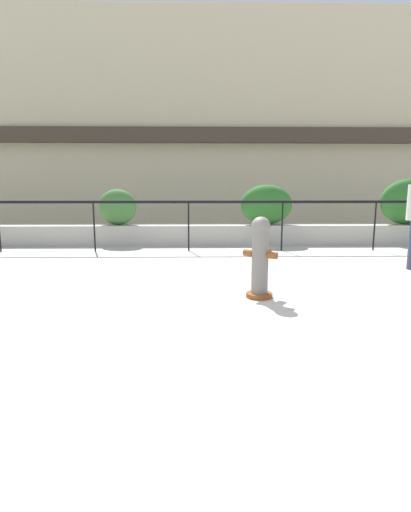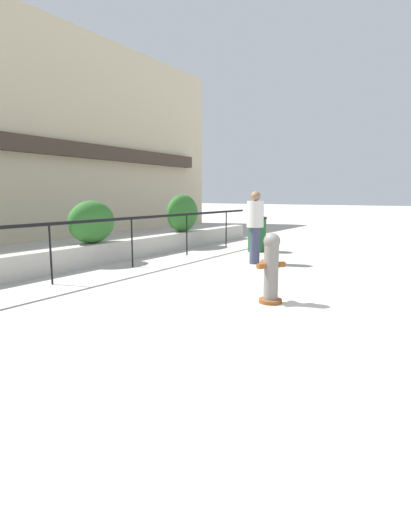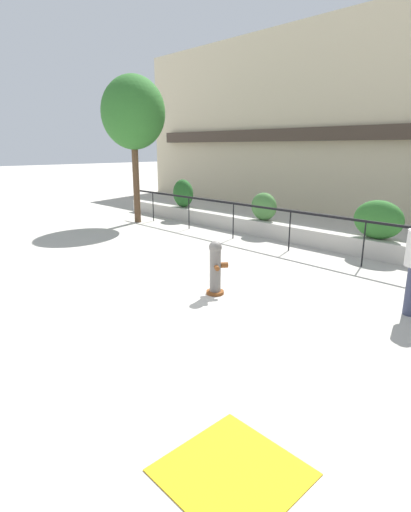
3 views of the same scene
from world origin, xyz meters
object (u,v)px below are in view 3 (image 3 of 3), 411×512
hedge_bush_1 (264,206)px  hedge_bush_0 (183,193)px  street_tree (133,113)px  fire_hydrant (215,267)px  hedge_bush_2 (378,220)px

hedge_bush_1 → hedge_bush_0: bearing=180.0°
hedge_bush_0 → street_tree: street_tree is taller
hedge_bush_1 → fire_hydrant: 5.77m
street_tree → hedge_bush_1: bearing=19.4°
street_tree → hedge_bush_0: bearing=66.9°
fire_hydrant → street_tree: (-7.66, 3.31, 3.45)m
hedge_bush_1 → hedge_bush_2: (3.77, 0.00, 0.05)m
hedge_bush_0 → fire_hydrant: (6.93, -5.01, -0.49)m
hedge_bush_0 → fire_hydrant: hedge_bush_0 is taller
hedge_bush_0 → street_tree: (-0.73, -1.70, 2.96)m
hedge_bush_0 → street_tree: bearing=-113.1°
hedge_bush_2 → fire_hydrant: size_ratio=1.21×
fire_hydrant → street_tree: street_tree is taller
hedge_bush_2 → street_tree: 9.26m
hedge_bush_2 → fire_hydrant: bearing=-100.6°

